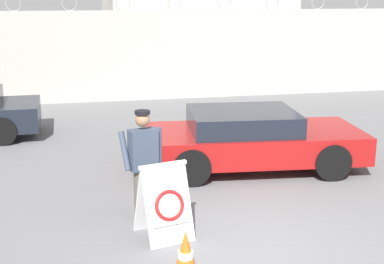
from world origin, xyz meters
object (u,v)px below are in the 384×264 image
(parked_car_rear_sedan, at_px, (250,139))
(barricade_sign, at_px, (165,201))
(security_guard, at_px, (143,160))
(traffic_cone_near, at_px, (186,259))

(parked_car_rear_sedan, bearing_deg, barricade_sign, -122.96)
(security_guard, distance_m, traffic_cone_near, 2.22)
(security_guard, bearing_deg, parked_car_rear_sedan, -155.63)
(parked_car_rear_sedan, bearing_deg, security_guard, -133.94)
(barricade_sign, xyz_separation_m, traffic_cone_near, (0.02, -1.42, -0.19))
(barricade_sign, xyz_separation_m, parked_car_rear_sedan, (2.21, 2.78, 0.06))
(traffic_cone_near, bearing_deg, barricade_sign, 90.77)
(security_guard, xyz_separation_m, traffic_cone_near, (0.23, -2.13, -0.61))
(barricade_sign, height_order, parked_car_rear_sedan, parked_car_rear_sedan)
(traffic_cone_near, bearing_deg, security_guard, 96.14)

